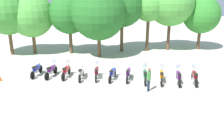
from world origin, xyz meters
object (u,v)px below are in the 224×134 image
(tree_7, at_px, (202,15))
(motorcycle_6, at_px, (128,74))
(tree_4, at_px, (122,5))
(motorcycle_2, at_px, (66,71))
(motorcycle_1, at_px, (51,70))
(tree_6, at_px, (171,2))
(motorcycle_5, at_px, (112,73))
(motorcycle_7, at_px, (145,75))
(motorcycle_4, at_px, (97,72))
(motorcycle_10, at_px, (195,77))
(motorcycle_3, at_px, (81,73))
(traffic_cone, at_px, (0,78))
(person_0, at_px, (149,78))
(tree_0, at_px, (7,11))
(motorcycle_8, at_px, (162,76))
(tree_2, at_px, (69,14))
(tree_3, at_px, (99,13))
(motorcycle_0, at_px, (37,70))
(tree_5, at_px, (149,5))
(motorcycle_9, at_px, (178,77))
(tree_1, at_px, (31,15))

(tree_7, bearing_deg, motorcycle_6, -135.49)
(tree_4, distance_m, tree_7, 9.10)
(motorcycle_2, xyz_separation_m, tree_7, (14.34, 8.31, 3.42))
(motorcycle_1, distance_m, tree_6, 15.18)
(motorcycle_5, bearing_deg, motorcycle_6, -78.90)
(motorcycle_6, bearing_deg, tree_6, -17.79)
(motorcycle_7, bearing_deg, motorcycle_2, 86.23)
(tree_4, bearing_deg, motorcycle_2, -123.97)
(motorcycle_1, xyz_separation_m, tree_7, (15.57, 8.10, 3.42))
(motorcycle_1, height_order, motorcycle_4, same)
(motorcycle_1, height_order, motorcycle_10, same)
(motorcycle_3, bearing_deg, traffic_cone, 96.19)
(person_0, height_order, tree_4, tree_4)
(traffic_cone, bearing_deg, motorcycle_3, 0.42)
(tree_0, distance_m, tree_6, 17.35)
(tree_0, xyz_separation_m, tree_4, (11.92, 0.56, 0.48))
(motorcycle_3, xyz_separation_m, motorcycle_8, (6.18, -1.18, 0.01))
(motorcycle_6, distance_m, tree_7, 13.63)
(traffic_cone, bearing_deg, motorcycle_1, 10.50)
(motorcycle_1, relative_size, motorcycle_3, 0.97)
(motorcycle_6, relative_size, tree_2, 0.33)
(motorcycle_7, distance_m, person_0, 1.87)
(person_0, xyz_separation_m, tree_3, (-3.30, 9.11, 3.48))
(motorcycle_2, distance_m, motorcycle_5, 3.79)
(tree_2, bearing_deg, motorcycle_6, -58.07)
(motorcycle_0, distance_m, person_0, 9.33)
(motorcycle_0, relative_size, tree_5, 0.31)
(motorcycle_8, relative_size, traffic_cone, 3.91)
(motorcycle_9, relative_size, tree_7, 0.36)
(motorcycle_10, height_order, tree_2, tree_2)
(motorcycle_4, xyz_separation_m, tree_5, (5.76, 8.45, 4.55))
(motorcycle_8, bearing_deg, motorcycle_7, 93.27)
(motorcycle_9, bearing_deg, motorcycle_1, 89.29)
(motorcycle_9, xyz_separation_m, tree_2, (-8.93, 9.32, 3.76))
(person_0, bearing_deg, traffic_cone, 24.05)
(motorcycle_6, xyz_separation_m, traffic_cone, (-10.02, 0.43, -0.23))
(tree_0, xyz_separation_m, tree_1, (2.34, 0.34, -0.50))
(motorcycle_0, xyz_separation_m, person_0, (8.54, -3.72, 0.52))
(motorcycle_3, bearing_deg, tree_1, 39.81)
(motorcycle_4, distance_m, tree_1, 11.16)
(motorcycle_3, bearing_deg, motorcycle_0, 81.01)
(motorcycle_4, distance_m, motorcycle_10, 7.55)
(tree_3, relative_size, tree_6, 0.91)
(motorcycle_0, height_order, tree_3, tree_3)
(motorcycle_6, bearing_deg, tree_3, 31.96)
(motorcycle_6, relative_size, tree_0, 0.30)
(motorcycle_0, bearing_deg, motorcycle_6, -89.45)
(motorcycle_4, height_order, tree_1, tree_1)
(motorcycle_6, distance_m, person_0, 2.59)
(motorcycle_3, distance_m, tree_0, 11.78)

